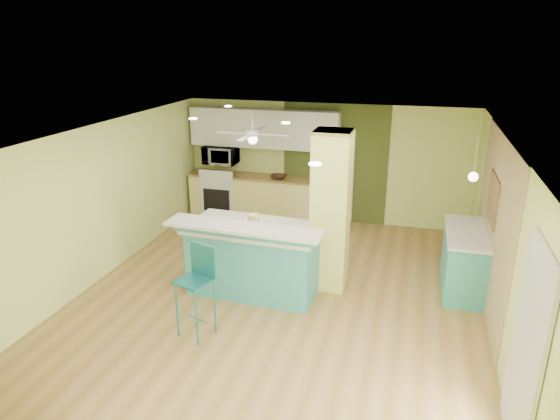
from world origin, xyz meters
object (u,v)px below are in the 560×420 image
object	(u,v)px
canister	(253,220)
fruit_bowl	(279,177)
bar_stool	(198,276)
peninsula	(254,257)
side_counter	(464,260)

from	to	relation	value
canister	fruit_bowl	bearing A→B (deg)	98.74
bar_stool	fruit_bowl	bearing A→B (deg)	110.86
peninsula	bar_stool	xyz separation A→B (m)	(-0.33, -1.30, 0.27)
peninsula	side_counter	xyz separation A→B (m)	(3.12, 0.96, -0.09)
side_counter	canister	world-z (taller)	canister
peninsula	side_counter	world-z (taller)	peninsula
peninsula	canister	xyz separation A→B (m)	(-0.02, 0.04, 0.59)
bar_stool	fruit_bowl	distance (m)	4.41
peninsula	fruit_bowl	world-z (taller)	peninsula
peninsula	canister	world-z (taller)	canister
fruit_bowl	bar_stool	bearing A→B (deg)	-87.88
side_counter	fruit_bowl	distance (m)	4.23
bar_stool	canister	size ratio (longest dim) A/B	6.82
side_counter	peninsula	bearing A→B (deg)	-162.99
side_counter	bar_stool	bearing A→B (deg)	-146.84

